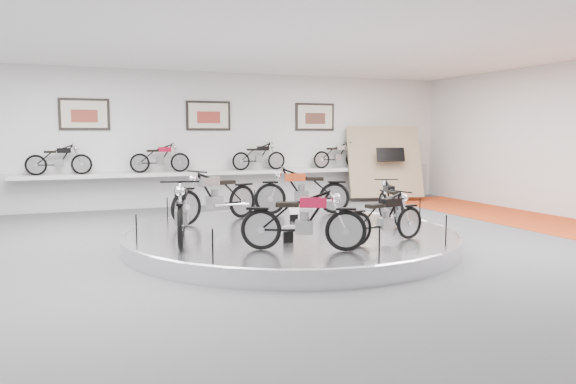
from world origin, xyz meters
name	(u,v)px	position (x,y,z in m)	size (l,w,h in m)	color
floor	(297,249)	(0.00, 0.00, 0.00)	(16.00, 16.00, 0.00)	#4C4C4F
ceiling	(298,33)	(0.00, 0.00, 4.00)	(16.00, 16.00, 0.00)	white
wall_back	(208,139)	(0.00, 7.00, 2.00)	(16.00, 16.00, 0.00)	silver
orange_carpet_strip	(565,227)	(6.80, 0.00, 0.01)	(2.40, 12.60, 0.01)	#B64A16
dado_band	(209,187)	(0.00, 6.98, 0.55)	(15.68, 0.04, 1.10)	#BCBCBA
display_platform	(291,238)	(0.00, 0.30, 0.15)	(6.40, 6.40, 0.30)	silver
platform_rim	(291,232)	(0.00, 0.30, 0.27)	(6.40, 6.40, 0.10)	#B2B2BA
shelf	(211,173)	(0.00, 6.70, 1.00)	(11.00, 0.55, 0.10)	silver
poster_left	(84,114)	(-3.50, 6.96, 2.70)	(1.35, 0.06, 0.88)	beige
poster_center	(208,116)	(0.00, 6.96, 2.70)	(1.35, 0.06, 0.88)	beige
poster_right	(315,117)	(3.50, 6.96, 2.70)	(1.35, 0.06, 0.88)	beige
display_panel	(385,162)	(5.60, 6.10, 1.25)	(2.40, 0.12, 2.40)	#94785C
shelf_bike_a	(59,162)	(-4.20, 6.70, 1.42)	(1.22, 0.42, 0.73)	black
shelf_bike_b	(160,160)	(-1.50, 6.70, 1.42)	(1.22, 0.42, 0.73)	maroon
shelf_bike_c	(259,158)	(1.50, 6.70, 1.42)	(1.22, 0.42, 0.73)	black
shelf_bike_d	(338,157)	(4.20, 6.70, 1.42)	(1.22, 0.42, 0.73)	#A09FA4
bike_a	(391,202)	(2.29, 0.40, 0.75)	(1.53, 0.54, 0.90)	black
bike_b	(302,190)	(1.07, 2.25, 0.86)	(1.89, 0.67, 1.11)	#C23D19
bike_c	(215,196)	(-1.10, 1.90, 0.86)	(1.90, 0.67, 1.12)	#A09FA4
bike_d	(181,210)	(-2.19, 0.00, 0.85)	(1.88, 0.66, 1.11)	black
bike_e	(303,220)	(-0.53, -1.51, 0.80)	(1.71, 0.61, 1.01)	maroon
bike_f	(385,217)	(1.04, -1.42, 0.74)	(1.51, 0.53, 0.89)	black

